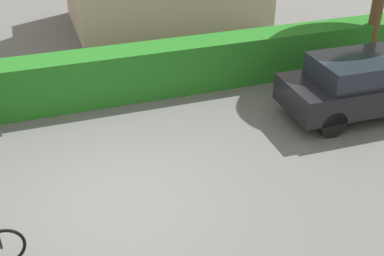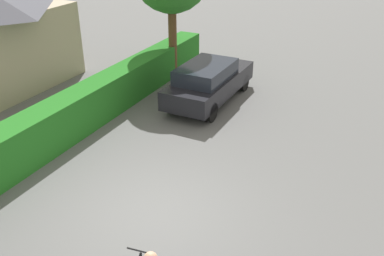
{
  "view_description": "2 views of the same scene",
  "coord_description": "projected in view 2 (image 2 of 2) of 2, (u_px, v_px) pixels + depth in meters",
  "views": [
    {
      "loc": [
        -1.0,
        -6.8,
        5.54
      ],
      "look_at": [
        1.3,
        -0.14,
        1.37
      ],
      "focal_mm": 45.2,
      "sensor_mm": 36.0,
      "label": 1
    },
    {
      "loc": [
        -6.37,
        -3.97,
        5.96
      ],
      "look_at": [
        1.96,
        0.03,
        1.23
      ],
      "focal_mm": 39.63,
      "sensor_mm": 36.0,
      "label": 2
    }
  ],
  "objects": [
    {
      "name": "ground_plane",
      "position": [
        155.0,
        214.0,
        9.35
      ],
      "size": [
        60.0,
        60.0,
        0.0
      ],
      "primitive_type": "plane",
      "color": "#5B5B5B"
    },
    {
      "name": "hedge_row",
      "position": [
        14.0,
        149.0,
        10.64
      ],
      "size": [
        20.32,
        0.9,
        1.25
      ],
      "primitive_type": "cube",
      "color": "#216A1E",
      "rests_on": "ground"
    },
    {
      "name": "parked_car_near",
      "position": [
        209.0,
        81.0,
        14.54
      ],
      "size": [
        4.3,
        1.73,
        1.43
      ],
      "color": "black",
      "rests_on": "ground"
    }
  ]
}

